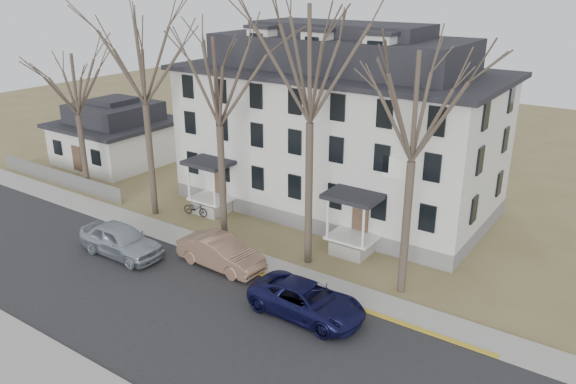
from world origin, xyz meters
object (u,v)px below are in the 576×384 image
Objects in this scene: tree_mid_right at (416,100)px; tree_center at (311,56)px; boarding_house at (337,128)px; bicycle_left at (195,209)px; tree_far_left at (141,54)px; tree_bungalow at (73,80)px; small_house at (117,136)px; car_silver at (121,241)px; tree_mid_left at (218,76)px; car_navy at (307,301)px; car_tan at (221,253)px.

tree_center is at bearing 180.00° from tree_mid_right.
bicycle_left is at bearing -132.89° from boarding_house.
tree_far_left reaches higher than tree_bungalow.
small_house is at bearing 164.92° from tree_center.
tree_mid_right is at bearing -70.45° from car_silver.
tree_mid_right is at bearing -100.40° from bicycle_left.
tree_far_left is at bearing 29.26° from car_silver.
bicycle_left is (-3.48, 1.18, -9.12)m from tree_mid_left.
car_silver is at bearing -39.31° from small_house.
boarding_house is at bearing -48.77° from bicycle_left.
tree_mid_left is (-3.00, -8.15, 4.22)m from boarding_house.
boarding_house reaches higher than car_silver.
boarding_house is 13.12m from tree_far_left.
car_silver is 6.48m from bicycle_left.
car_silver is at bearing -27.77° from tree_bungalow.
tree_mid_right is at bearing 0.00° from tree_bungalow.
tree_mid_right reaches higher than car_navy.
boarding_house is 2.39× the size of small_house.
tree_mid_left reaches higher than car_navy.
boarding_house is 14.66m from car_navy.
tree_far_left reaches higher than boarding_house.
car_silver reaches higher than bicycle_left.
boarding_house is 12.51m from tree_mid_right.
tree_far_left is 18.20m from car_navy.
tree_mid_left is (17.00, -6.20, 7.35)m from small_house.
tree_bungalow is (-19.00, 0.00, -2.97)m from tree_center.
small_house reaches higher than car_silver.
small_house is at bearing -174.41° from boarding_house.
tree_mid_right is at bearing 0.00° from tree_center.
car_silver is (14.00, -11.46, -1.35)m from small_house.
car_silver is at bearing -149.68° from tree_center.
tree_mid_left is (6.00, 0.00, -0.74)m from tree_far_left.
car_tan is 0.91× the size of car_navy.
tree_center is 8.01× the size of bicycle_left.
tree_bungalow is 13.41m from car_silver.
tree_bungalow is at bearing -57.16° from small_house.
tree_mid_right is at bearing -68.68° from car_tan.
car_silver is 5.88m from car_tan.
tree_bungalow reaches higher than small_house.
car_navy is (5.81, -12.64, -4.61)m from boarding_house.
tree_bungalow is at bearing 91.20° from bicycle_left.
car_navy is 3.02× the size of bicycle_left.
tree_far_left is 11.22m from car_silver.
boarding_house reaches higher than tree_bungalow.
small_house is at bearing 150.61° from tree_far_left.
boarding_house is 1.41× the size of tree_center.
car_navy is at bearing -120.94° from tree_mid_right.
tree_center reaches higher than car_tan.
small_house is 0.63× the size of tree_far_left.
car_tan reaches higher than bicycle_left.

